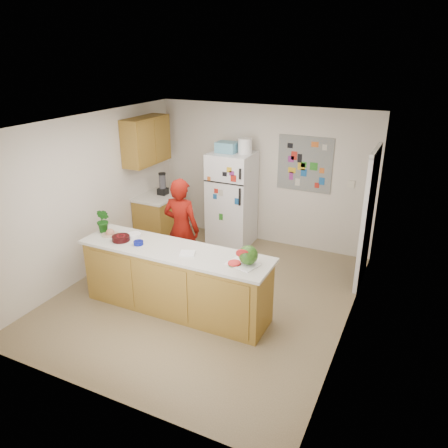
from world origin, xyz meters
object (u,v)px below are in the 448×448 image
at_px(cherry_bowl, 121,238).
at_px(person, 181,229).
at_px(watermelon, 248,255).
at_px(refrigerator, 232,199).

bearing_deg(cherry_bowl, person, 67.29).
bearing_deg(watermelon, cherry_bowl, -177.39).
relative_size(watermelon, cherry_bowl, 0.99).
height_order(person, cherry_bowl, person).
xyz_separation_m(watermelon, cherry_bowl, (-1.86, -0.08, -0.10)).
relative_size(person, cherry_bowl, 6.66).
height_order(refrigerator, watermelon, refrigerator).
distance_m(person, watermelon, 1.72).
height_order(refrigerator, cherry_bowl, refrigerator).
relative_size(refrigerator, person, 1.05).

